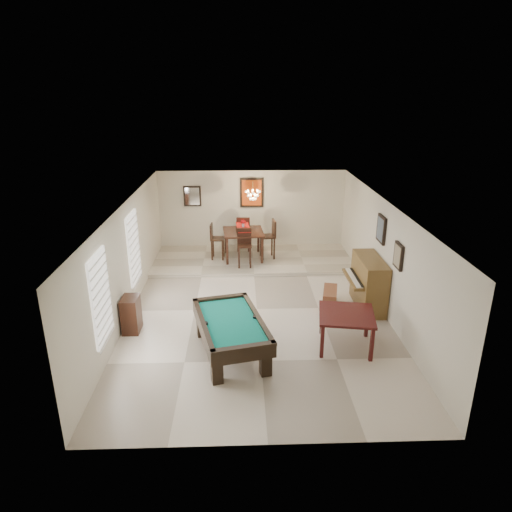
{
  "coord_description": "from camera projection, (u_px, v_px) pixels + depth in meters",
  "views": [
    {
      "loc": [
        -0.37,
        -9.93,
        5.01
      ],
      "look_at": [
        0.0,
        0.6,
        1.15
      ],
      "focal_mm": 32.0,
      "sensor_mm": 36.0,
      "label": 1
    }
  ],
  "objects": [
    {
      "name": "back_painting",
      "position": [
        252.0,
        193.0,
        14.58
      ],
      "size": [
        0.75,
        0.06,
        0.95
      ],
      "primitive_type": "cube",
      "color": "#D84C14",
      "rests_on": "wall_back"
    },
    {
      "name": "ground_plane",
      "position": [
        257.0,
        309.0,
        11.06
      ],
      "size": [
        6.0,
        9.0,
        0.02
      ],
      "primitive_type": "cube",
      "color": "beige"
    },
    {
      "name": "window_left_front",
      "position": [
        101.0,
        297.0,
        8.41
      ],
      "size": [
        0.06,
        1.0,
        1.7
      ],
      "primitive_type": "cube",
      "color": "white",
      "rests_on": "wall_left"
    },
    {
      "name": "pool_table",
      "position": [
        231.0,
        337.0,
        9.07
      ],
      "size": [
        1.67,
        2.41,
        0.73
      ],
      "primitive_type": null,
      "rotation": [
        0.0,
        0.0,
        0.23
      ],
      "color": "black",
      "rests_on": "ground_plane"
    },
    {
      "name": "dining_chair_east",
      "position": [
        267.0,
        239.0,
        13.88
      ],
      "size": [
        0.5,
        0.5,
        1.19
      ],
      "primitive_type": null,
      "rotation": [
        0.0,
        0.0,
        -1.44
      ],
      "color": "black",
      "rests_on": "dining_step"
    },
    {
      "name": "right_picture_lower",
      "position": [
        399.0,
        256.0,
        9.63
      ],
      "size": [
        0.06,
        0.45,
        0.55
      ],
      "primitive_type": "cube",
      "color": "gray",
      "rests_on": "wall_right"
    },
    {
      "name": "dining_chair_south",
      "position": [
        245.0,
        248.0,
        13.22
      ],
      "size": [
        0.41,
        0.41,
        1.11
      ],
      "primitive_type": null,
      "rotation": [
        0.0,
        0.0,
        0.0
      ],
      "color": "black",
      "rests_on": "dining_step"
    },
    {
      "name": "chandelier",
      "position": [
        253.0,
        192.0,
        13.3
      ],
      "size": [
        0.44,
        0.44,
        0.6
      ],
      "primitive_type": null,
      "color": "#FFE5B2",
      "rests_on": "ceiling"
    },
    {
      "name": "apothecary_chest",
      "position": [
        131.0,
        314.0,
        9.93
      ],
      "size": [
        0.35,
        0.53,
        0.8
      ],
      "primitive_type": "cube",
      "color": "black",
      "rests_on": "ground_plane"
    },
    {
      "name": "wall_right",
      "position": [
        384.0,
        257.0,
        10.71
      ],
      "size": [
        0.04,
        9.0,
        2.6
      ],
      "primitive_type": "cube",
      "color": "silver",
      "rests_on": "ground_plane"
    },
    {
      "name": "piano_bench",
      "position": [
        330.0,
        298.0,
        11.09
      ],
      "size": [
        0.49,
        0.87,
        0.46
      ],
      "primitive_type": "cube",
      "rotation": [
        0.0,
        0.0,
        -0.22
      ],
      "color": "brown",
      "rests_on": "ground_plane"
    },
    {
      "name": "back_mirror",
      "position": [
        192.0,
        196.0,
        14.56
      ],
      "size": [
        0.55,
        0.06,
        0.65
      ],
      "primitive_type": "cube",
      "color": "white",
      "rests_on": "wall_back"
    },
    {
      "name": "wall_back",
      "position": [
        252.0,
        211.0,
        14.83
      ],
      "size": [
        6.0,
        0.04,
        2.6
      ],
      "primitive_type": "cube",
      "color": "silver",
      "rests_on": "ground_plane"
    },
    {
      "name": "right_picture_upper",
      "position": [
        381.0,
        229.0,
        10.78
      ],
      "size": [
        0.06,
        0.55,
        0.65
      ],
      "primitive_type": "cube",
      "color": "slate",
      "rests_on": "wall_right"
    },
    {
      "name": "upright_piano",
      "position": [
        363.0,
        283.0,
        10.98
      ],
      "size": [
        0.83,
        1.49,
        1.24
      ],
      "primitive_type": null,
      "color": "brown",
      "rests_on": "ground_plane"
    },
    {
      "name": "dining_table",
      "position": [
        243.0,
        243.0,
        13.9
      ],
      "size": [
        1.26,
        1.26,
        0.98
      ],
      "primitive_type": null,
      "rotation": [
        0.0,
        0.0,
        0.07
      ],
      "color": "black",
      "rests_on": "dining_step"
    },
    {
      "name": "dining_chair_west",
      "position": [
        218.0,
        241.0,
        13.84
      ],
      "size": [
        0.43,
        0.43,
        1.09
      ],
      "primitive_type": null,
      "rotation": [
        0.0,
        0.0,
        1.51
      ],
      "color": "black",
      "rests_on": "dining_step"
    },
    {
      "name": "flower_vase",
      "position": [
        243.0,
        224.0,
        13.7
      ],
      "size": [
        0.16,
        0.16,
        0.23
      ],
      "primitive_type": null,
      "rotation": [
        0.0,
        0.0,
        0.21
      ],
      "color": "#A10D13",
      "rests_on": "dining_table"
    },
    {
      "name": "dining_step",
      "position": [
        253.0,
        260.0,
        14.08
      ],
      "size": [
        6.0,
        2.5,
        0.12
      ],
      "primitive_type": "cube",
      "color": "beige",
      "rests_on": "ground_plane"
    },
    {
      "name": "dining_chair_north",
      "position": [
        244.0,
        233.0,
        14.57
      ],
      "size": [
        0.45,
        0.45,
        1.13
      ],
      "primitive_type": null,
      "rotation": [
        0.0,
        0.0,
        3.07
      ],
      "color": "black",
      "rests_on": "dining_step"
    },
    {
      "name": "ceiling",
      "position": [
        257.0,
        204.0,
        10.16
      ],
      "size": [
        6.0,
        9.0,
        0.04
      ],
      "primitive_type": "cube",
      "color": "white",
      "rests_on": "wall_back"
    },
    {
      "name": "window_left_rear",
      "position": [
        134.0,
        248.0,
        11.03
      ],
      "size": [
        0.06,
        1.0,
        1.7
      ],
      "primitive_type": "cube",
      "color": "white",
      "rests_on": "wall_left"
    },
    {
      "name": "square_table",
      "position": [
        345.0,
        330.0,
        9.32
      ],
      "size": [
        1.26,
        1.26,
        0.76
      ],
      "primitive_type": null,
      "rotation": [
        0.0,
        0.0,
        -0.16
      ],
      "color": "#360E0D",
      "rests_on": "ground_plane"
    },
    {
      "name": "wall_front",
      "position": [
        269.0,
        371.0,
        6.38
      ],
      "size": [
        6.0,
        0.04,
        2.6
      ],
      "primitive_type": "cube",
      "color": "silver",
      "rests_on": "ground_plane"
    },
    {
      "name": "wall_left",
      "position": [
        127.0,
        260.0,
        10.51
      ],
      "size": [
        0.04,
        9.0,
        2.6
      ],
      "primitive_type": "cube",
      "color": "silver",
      "rests_on": "ground_plane"
    }
  ]
}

